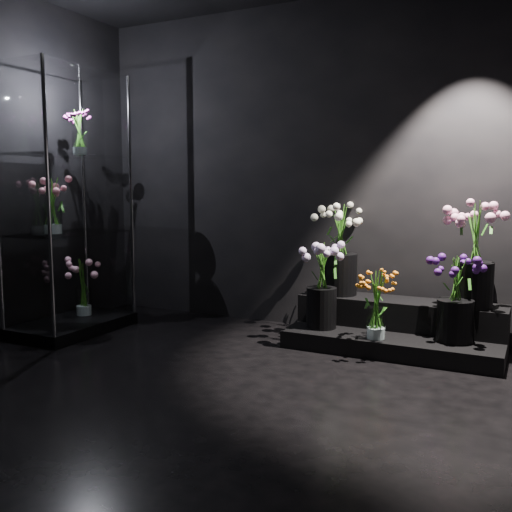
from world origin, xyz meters
The scene contains 12 objects.
floor centered at (0.00, 0.00, 0.00)m, with size 4.00×4.00×0.00m, color black.
wall_back centered at (0.00, 2.00, 1.40)m, with size 4.00×4.00×0.00m, color black.
display_riser centered at (0.91, 1.68, 0.15)m, with size 1.59×0.71×0.35m.
display_case centered at (-1.68, 0.90, 1.10)m, with size 0.60×1.00×2.19m.
bouquet_orange_bells centered at (0.83, 1.35, 0.39)m, with size 0.33×0.33×0.51m.
bouquet_lilac centered at (0.36, 1.49, 0.53)m, with size 0.50×0.50×0.68m.
bouquet_purple centered at (1.36, 1.54, 0.47)m, with size 0.40×0.40×0.61m.
bouquet_cream_roses centered at (0.41, 1.78, 0.77)m, with size 0.50×0.50×0.73m.
bouquet_pink_roses centered at (1.45, 1.74, 0.79)m, with size 0.45×0.45×0.78m.
bouquet_case_pink centered at (-1.71, 0.75, 1.09)m, with size 0.37×0.37×0.45m.
bouquet_case_magenta centered at (-1.64, 1.02, 1.69)m, with size 0.24×0.24×0.37m.
bouquet_case_base_pink centered at (-1.73, 1.09, 0.36)m, with size 0.43×0.43×0.49m.
Camera 1 is at (1.86, -2.67, 1.25)m, focal length 40.00 mm.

